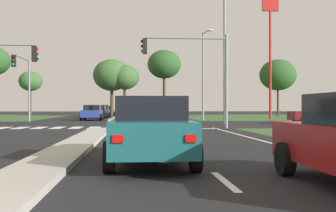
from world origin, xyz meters
The scene contains 34 objects.
ground_plane centered at (0.00, 30.00, 0.00)m, with size 200.00×200.00×0.00m, color black.
grass_verge_far_right centered at (25.50, 54.50, 0.00)m, with size 35.00×35.00×0.01m, color #385B2D.
median_island_near centered at (0.00, 11.00, 0.07)m, with size 1.20×22.00×0.14m, color #ADA89E.
median_island_far centered at (0.00, 55.00, 0.07)m, with size 1.20×36.00×0.14m, color #ADA89E.
lane_dash_near centered at (3.50, 4.99, 0.01)m, with size 0.14×2.00×0.01m, color silver.
lane_dash_second centered at (3.50, 10.99, 0.01)m, with size 0.14×2.00×0.01m, color silver.
lane_dash_third centered at (3.50, 16.99, 0.01)m, with size 0.14×2.00×0.01m, color silver.
lane_dash_fourth centered at (3.50, 22.99, 0.01)m, with size 0.14×2.00×0.01m, color silver.
edge_line_right centered at (6.85, 12.00, 0.01)m, with size 0.14×24.00×0.01m, color silver.
stop_bar_near centered at (3.80, 23.00, 0.01)m, with size 6.40×0.50×0.01m, color silver.
crosswalk_bar_near centered at (-6.40, 24.80, 0.01)m, with size 0.70×2.80×0.01m, color silver.
crosswalk_bar_second centered at (-5.25, 24.80, 0.01)m, with size 0.70×2.80×0.01m, color silver.
crosswalk_bar_third centered at (-4.10, 24.80, 0.01)m, with size 0.70×2.80×0.01m, color silver.
crosswalk_bar_fourth centered at (-2.95, 24.80, 0.01)m, with size 0.70×2.80×0.01m, color silver.
crosswalk_bar_fifth centered at (-1.80, 24.80, 0.01)m, with size 0.70×2.80×0.01m, color silver.
crosswalk_bar_sixth centered at (-0.65, 24.80, 0.01)m, with size 0.70×2.80×0.01m, color silver.
crosswalk_bar_seventh centered at (0.50, 24.80, 0.01)m, with size 0.70×2.80×0.01m, color silver.
car_maroon_near centered at (16.14, 29.18, 0.78)m, with size 4.41×1.95×1.52m.
car_black_second centered at (-2.36, 47.95, 0.80)m, with size 2.02×4.52×1.56m.
car_teal_third centered at (2.28, 7.51, 0.79)m, with size 1.95×4.61×1.54m.
car_grey_fourth centered at (-2.15, 62.82, 0.78)m, with size 2.02×4.44×1.52m.
car_blue_seventh centered at (-2.28, 39.87, 0.78)m, with size 2.01×4.58×1.53m.
car_navy_eighth centered at (-2.43, 54.06, 0.82)m, with size 2.09×4.17×1.61m.
traffic_signal_near_right centered at (5.65, 23.40, 4.04)m, with size 5.41×0.32×5.82m.
traffic_signal_far_left centered at (-7.60, 34.69, 3.99)m, with size 0.32×5.28×5.74m.
street_lamp_second centered at (9.07, 29.96, 5.89)m, with size 2.39×1.04×10.65m.
street_lamp_third centered at (8.93, 39.97, 5.05)m, with size 0.71×2.59×8.95m.
pedestrian_at_median centered at (0.22, 39.04, 1.14)m, with size 0.34×0.34×1.66m.
fastfood_pole_sign centered at (16.64, 42.39, 9.61)m, with size 1.80×0.40×13.37m.
treeline_second centered at (-13.04, 59.50, 5.02)m, with size 3.33×3.33×6.47m.
treeline_third centered at (-1.41, 59.34, 5.97)m, with size 5.44×5.44×8.30m.
treeline_fourth centered at (0.48, 58.65, 5.60)m, with size 4.18×4.18×7.41m.
treeline_fifth centered at (6.30, 60.02, 7.65)m, with size 4.98×4.98×9.81m.
treeline_sixth centered at (23.12, 58.54, 6.08)m, with size 5.42×5.42×8.40m.
Camera 1 is at (1.92, -2.30, 1.31)m, focal length 44.96 mm.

